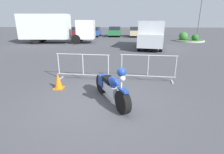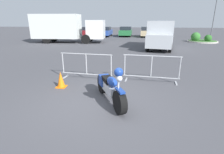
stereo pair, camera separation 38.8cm
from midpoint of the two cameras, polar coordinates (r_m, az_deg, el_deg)
ground_plane at (r=5.26m, az=-2.84°, el=-8.54°), size 120.00×120.00×0.00m
motorcycle at (r=5.18m, az=1.48°, el=-3.29°), size 1.19×1.99×1.23m
crowd_barrier_near at (r=7.28m, az=-6.87°, el=3.60°), size 2.21×0.59×1.07m
crowd_barrier_far at (r=7.07m, az=14.23°, el=2.72°), size 2.21×0.59×1.07m
box_truck at (r=20.33m, az=-14.60°, el=15.44°), size 7.85×2.84×2.98m
delivery_van at (r=16.03m, az=16.39°, el=13.34°), size 2.76×5.26×2.31m
parked_car_silver at (r=29.61m, az=-14.18°, el=14.35°), size 1.76×4.27×1.45m
parked_car_maroon at (r=28.78m, az=-8.04°, el=14.55°), size 1.68×4.08×1.38m
parked_car_blue at (r=27.58m, az=-1.88°, el=14.61°), size 1.74×4.22×1.43m
parked_car_green at (r=27.87m, az=4.94°, el=14.63°), size 1.78×4.31×1.46m
parked_car_tan at (r=27.45m, az=11.62°, el=14.27°), size 1.76×4.26×1.44m
pedestrian at (r=22.23m, az=17.10°, el=13.55°), size 0.47×0.47×1.69m
planter_island at (r=22.76m, az=27.47°, el=10.85°), size 3.24×3.24×1.07m
traffic_cone at (r=6.58m, az=-14.77°, el=-0.86°), size 0.34×0.34×0.59m
street_lamp at (r=28.08m, az=31.04°, el=18.38°), size 0.36×0.70×5.68m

